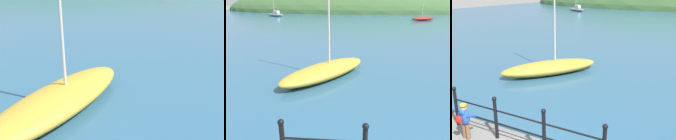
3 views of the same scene
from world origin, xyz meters
The scene contains 5 objects.
water centered at (0.00, 32.00, 0.05)m, with size 80.00×60.00×0.10m, color #2D5B7A.
iron_railing centered at (-0.55, 1.50, 0.64)m, with size 4.65×0.12×1.21m.
child_in_coat centered at (-2.01, 1.07, 0.61)m, with size 0.38×0.53×1.00m.
boat_nearest_quay centered at (-16.93, 39.03, 0.46)m, with size 4.22×3.15×5.26m.
boat_blue_hull centered at (-2.77, 6.74, 0.42)m, with size 3.83×4.53×5.65m.
Camera 3 is at (3.24, -3.14, 3.88)m, focal length 42.00 mm.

